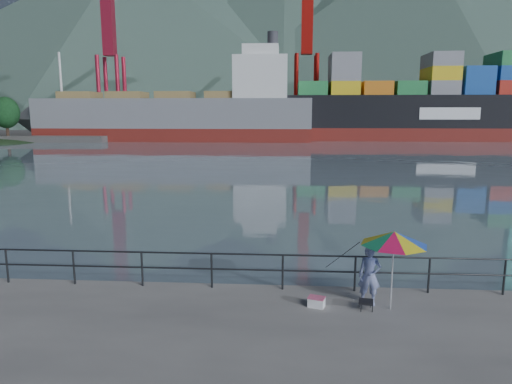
% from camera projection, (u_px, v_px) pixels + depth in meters
% --- Properties ---
extents(harbor_water, '(500.00, 280.00, 0.00)m').
position_uv_depth(harbor_water, '(282.00, 127.00, 138.91)').
color(harbor_water, slate).
rests_on(harbor_water, ground).
extents(far_dock, '(200.00, 40.00, 0.40)m').
position_uv_depth(far_dock, '(326.00, 133.00, 101.93)').
color(far_dock, '#514F4C').
rests_on(far_dock, ground).
extents(guardrail, '(22.00, 0.06, 1.03)m').
position_uv_depth(guardrail, '(247.00, 271.00, 12.78)').
color(guardrail, '#2D3033').
rests_on(guardrail, ground).
extents(mountains, '(600.00, 332.80, 80.00)m').
position_uv_depth(mountains, '(370.00, 42.00, 206.58)').
color(mountains, '#385147').
rests_on(mountains, ground).
extents(port_cranes, '(116.00, 28.00, 38.40)m').
position_uv_depth(port_cranes, '(440.00, 53.00, 88.94)').
color(port_cranes, red).
rests_on(port_cranes, ground).
extents(container_stacks, '(58.00, 5.40, 7.80)m').
position_uv_depth(container_stacks, '(438.00, 120.00, 100.35)').
color(container_stacks, gray).
rests_on(container_stacks, ground).
extents(fisherman, '(0.62, 0.46, 1.55)m').
position_uv_depth(fisherman, '(370.00, 276.00, 11.68)').
color(fisherman, navy).
rests_on(fisherman, ground).
extents(beach_umbrella, '(1.82, 1.82, 2.02)m').
position_uv_depth(beach_umbrella, '(394.00, 238.00, 11.21)').
color(beach_umbrella, white).
rests_on(beach_umbrella, ground).
extents(folding_stool, '(0.42, 0.42, 0.23)m').
position_uv_depth(folding_stool, '(366.00, 305.00, 11.47)').
color(folding_stool, black).
rests_on(folding_stool, ground).
extents(cooler_bag, '(0.47, 0.38, 0.23)m').
position_uv_depth(cooler_bag, '(316.00, 302.00, 11.64)').
color(cooler_bag, white).
rests_on(cooler_bag, ground).
extents(fishing_rod, '(0.71, 1.78, 1.34)m').
position_uv_depth(fishing_rod, '(340.00, 286.00, 13.05)').
color(fishing_rod, black).
rests_on(fishing_rod, ground).
extents(bulk_carrier, '(47.49, 8.22, 14.50)m').
position_uv_depth(bulk_carrier, '(185.00, 115.00, 79.50)').
color(bulk_carrier, maroon).
rests_on(bulk_carrier, ground).
extents(container_ship, '(57.24, 9.54, 18.10)m').
position_uv_depth(container_ship, '(450.00, 106.00, 81.03)').
color(container_ship, maroon).
rests_on(container_ship, ground).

